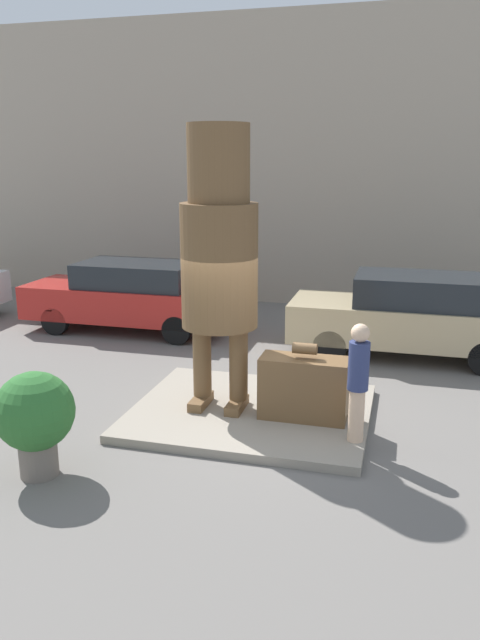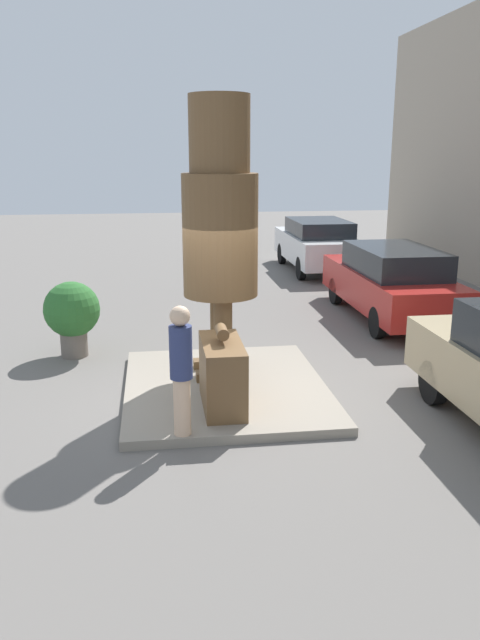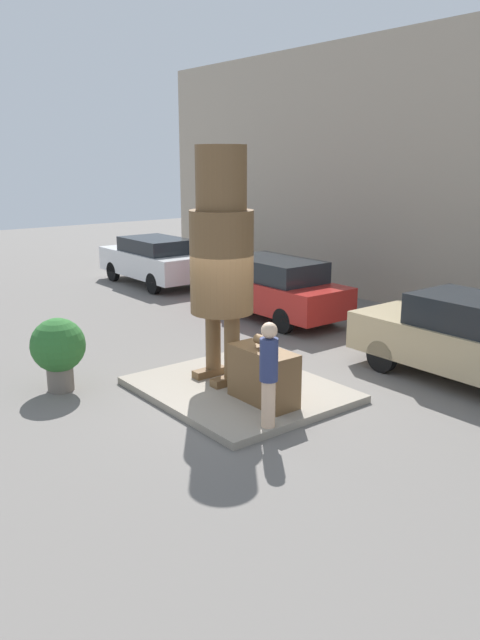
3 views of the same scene
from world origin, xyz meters
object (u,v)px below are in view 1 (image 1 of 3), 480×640
at_px(statue_figure, 219,248).
at_px(planter_pot, 35,416).
at_px(tourist, 358,378).
at_px(giant_suitcase, 304,387).
at_px(parked_car_tan, 411,315).
at_px(parked_car_red, 130,295).

bearing_deg(statue_figure, planter_pot, -123.44).
distance_m(tourist, planter_pot, 4.23).
xyz_separation_m(giant_suitcase, parked_car_tan, (1.52, 3.88, 0.27)).
height_order(giant_suitcase, tourist, tourist).
relative_size(parked_car_red, planter_pot, 3.46).
bearing_deg(giant_suitcase, parked_car_tan, 68.66).
relative_size(giant_suitcase, parked_car_tan, 0.28).
height_order(giant_suitcase, parked_car_tan, parked_car_tan).
xyz_separation_m(statue_figure, tourist, (2.17, -0.73, -1.58)).
bearing_deg(parked_car_red, statue_figure, 129.64).
height_order(giant_suitcase, parked_car_red, parked_car_red).
relative_size(statue_figure, tourist, 2.56).
xyz_separation_m(tourist, planter_pot, (-3.83, -1.78, -0.24)).
bearing_deg(statue_figure, parked_car_red, 129.64).
bearing_deg(tourist, statue_figure, 161.49).
xyz_separation_m(giant_suitcase, planter_pot, (-3.00, -2.38, 0.20)).
distance_m(tourist, parked_car_red, 7.41).
bearing_deg(statue_figure, tourist, -18.51).
height_order(tourist, parked_car_tan, tourist).
relative_size(statue_figure, parked_car_red, 0.90).
xyz_separation_m(giant_suitcase, parked_car_red, (-4.76, 4.26, 0.24)).
bearing_deg(tourist, parked_car_tan, 81.29).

